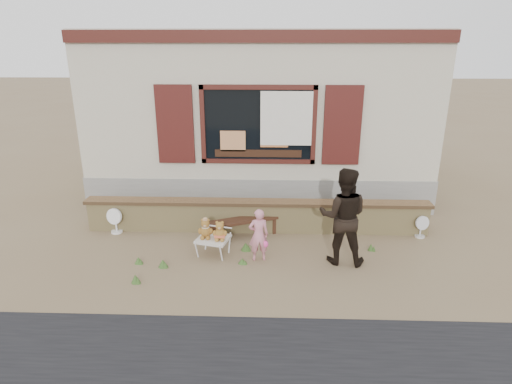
{
  "coord_description": "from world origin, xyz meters",
  "views": [
    {
      "loc": [
        0.27,
        -7.19,
        3.76
      ],
      "look_at": [
        0.0,
        0.6,
        1.0
      ],
      "focal_mm": 30.0,
      "sensor_mm": 36.0,
      "label": 1
    }
  ],
  "objects_px": {
    "teddy_bear_left": "(206,228)",
    "teddy_bear_right": "(220,230)",
    "bench": "(243,224)",
    "folding_chair": "(213,240)",
    "adult": "(343,216)",
    "child": "(259,235)"
  },
  "relations": [
    {
      "from": "bench",
      "to": "child",
      "type": "xyz_separation_m",
      "value": [
        0.35,
        -0.97,
        0.21
      ]
    },
    {
      "from": "bench",
      "to": "adult",
      "type": "distance_m",
      "value": 2.15
    },
    {
      "from": "adult",
      "to": "bench",
      "type": "bearing_deg",
      "value": -18.77
    },
    {
      "from": "bench",
      "to": "folding_chair",
      "type": "bearing_deg",
      "value": -144.75
    },
    {
      "from": "folding_chair",
      "to": "adult",
      "type": "relative_size",
      "value": 0.38
    },
    {
      "from": "teddy_bear_right",
      "to": "child",
      "type": "bearing_deg",
      "value": 5.74
    },
    {
      "from": "teddy_bear_left",
      "to": "teddy_bear_right",
      "type": "bearing_deg",
      "value": 0.0
    },
    {
      "from": "folding_chair",
      "to": "teddy_bear_right",
      "type": "relative_size",
      "value": 1.86
    },
    {
      "from": "bench",
      "to": "folding_chair",
      "type": "relative_size",
      "value": 2.23
    },
    {
      "from": "teddy_bear_left",
      "to": "child",
      "type": "xyz_separation_m",
      "value": [
        0.98,
        -0.19,
        -0.04
      ]
    },
    {
      "from": "folding_chair",
      "to": "bench",
      "type": "bearing_deg",
      "value": 73.73
    },
    {
      "from": "bench",
      "to": "adult",
      "type": "height_order",
      "value": "adult"
    },
    {
      "from": "bench",
      "to": "child",
      "type": "height_order",
      "value": "child"
    },
    {
      "from": "teddy_bear_left",
      "to": "child",
      "type": "distance_m",
      "value": 1.0
    },
    {
      "from": "bench",
      "to": "child",
      "type": "bearing_deg",
      "value": -93.91
    },
    {
      "from": "bench",
      "to": "teddy_bear_right",
      "type": "height_order",
      "value": "teddy_bear_right"
    },
    {
      "from": "teddy_bear_left",
      "to": "bench",
      "type": "bearing_deg",
      "value": 66.05
    },
    {
      "from": "folding_chair",
      "to": "teddy_bear_left",
      "type": "height_order",
      "value": "teddy_bear_left"
    },
    {
      "from": "bench",
      "to": "teddy_bear_left",
      "type": "relative_size",
      "value": 4.01
    },
    {
      "from": "folding_chair",
      "to": "teddy_bear_left",
      "type": "xyz_separation_m",
      "value": [
        -0.14,
        0.04,
        0.22
      ]
    },
    {
      "from": "bench",
      "to": "adult",
      "type": "relative_size",
      "value": 0.86
    },
    {
      "from": "teddy_bear_right",
      "to": "child",
      "type": "height_order",
      "value": "child"
    }
  ]
}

